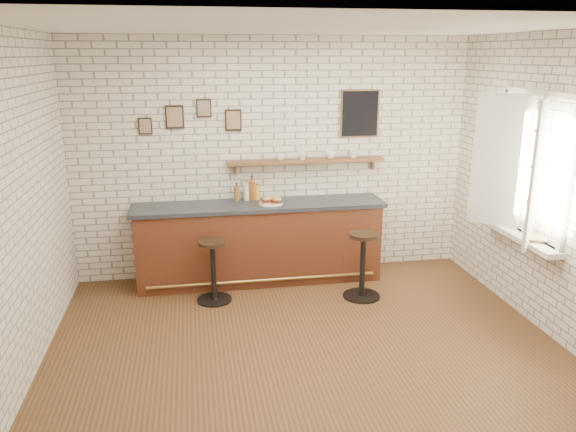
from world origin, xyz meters
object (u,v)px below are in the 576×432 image
bitters_bottle_amber (252,190)px  book_upper (529,237)px  book_lower (531,239)px  condiment_bottle_yellow (257,193)px  shelf_cup_b (302,156)px  sandwich_plate (271,204)px  bar_stool_left (213,269)px  shelf_cup_c (330,155)px  bar_counter (260,242)px  shelf_cup_a (281,157)px  bar_stool_right (363,263)px  shelf_cup_d (354,154)px  bitters_bottle_white (247,192)px  ciabatta_sandwich (272,200)px  bitters_bottle_brown (237,193)px

bitters_bottle_amber → book_upper: 3.24m
book_lower → condiment_bottle_yellow: bearing=146.7°
shelf_cup_b → book_lower: (2.03, -1.86, -0.61)m
book_lower → sandwich_plate: bearing=149.2°
bar_stool_left → shelf_cup_c: 2.07m
bar_counter → shelf_cup_a: 1.10m
bar_counter → shelf_cup_b: bearing=19.1°
bar_stool_right → shelf_cup_d: shelf_cup_d is taller
shelf_cup_a → book_lower: 3.02m
bar_counter → sandwich_plate: (0.14, -0.07, 0.51)m
shelf_cup_a → shelf_cup_d: size_ratio=1.06×
bitters_bottle_white → bar_stool_left: size_ratio=0.34×
bitters_bottle_amber → condiment_bottle_yellow: bearing=-0.0°
ciabatta_sandwich → bitters_bottle_amber: size_ratio=0.87×
shelf_cup_b → book_lower: bearing=-113.9°
bitters_bottle_amber → ciabatta_sandwich: bearing=-50.1°
shelf_cup_a → book_lower: size_ratio=0.50×
shelf_cup_a → bar_counter: bearing=172.1°
bitters_bottle_white → shelf_cup_d: 1.44m
bar_counter → ciabatta_sandwich: (0.15, -0.07, 0.56)m
bitters_bottle_white → book_upper: bitters_bottle_white is taller
bar_stool_left → book_upper: book_upper is taller
condiment_bottle_yellow → shelf_cup_c: size_ratio=1.61×
condiment_bottle_yellow → shelf_cup_c: bearing=0.9°
shelf_cup_c → book_lower: bearing=-128.2°
ciabatta_sandwich → condiment_bottle_yellow: (-0.15, 0.26, 0.03)m
bitters_bottle_white → shelf_cup_d: bearing=0.6°
bitters_bottle_brown → shelf_cup_b: 0.95m
sandwich_plate → bitters_bottle_white: size_ratio=1.12×
ciabatta_sandwich → shelf_cup_c: 0.97m
ciabatta_sandwich → shelf_cup_d: 1.23m
bitters_bottle_amber → book_upper: bitters_bottle_amber is taller
bitters_bottle_amber → book_lower: bearing=-34.5°
book_lower → shelf_cup_b: bearing=139.4°
shelf_cup_c → bar_stool_left: bearing=125.3°
ciabatta_sandwich → bar_stool_right: 1.34m
shelf_cup_b → ciabatta_sandwich: bearing=140.8°
bar_counter → book_upper: size_ratio=13.98×
bitters_bottle_amber → shelf_cup_a: 0.55m
bitters_bottle_brown → ciabatta_sandwich: bearing=-32.1°
ciabatta_sandwich → book_lower: 2.93m
sandwich_plate → bar_stool_left: size_ratio=0.38×
bar_stool_right → book_upper: 1.82m
bitters_bottle_white → sandwich_plate: bearing=-43.3°
shelf_cup_c → book_upper: bearing=-127.8°
shelf_cup_a → book_lower: shelf_cup_a is taller
bitters_bottle_white → bar_stool_left: bearing=-123.3°
bitters_bottle_amber → bitters_bottle_white: bearing=-180.0°
bar_counter → shelf_cup_a: size_ratio=28.01×
bar_stool_left → shelf_cup_c: (1.55, 0.73, 1.16)m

